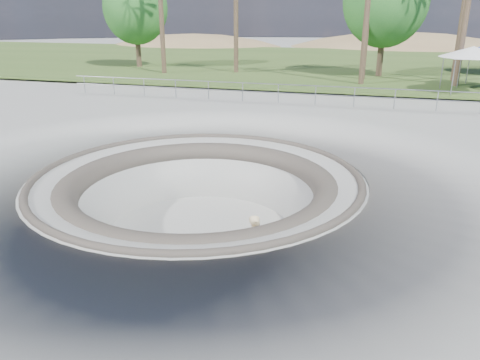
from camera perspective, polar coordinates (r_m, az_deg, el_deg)
The scene contains 10 objects.
ground at distance 14.63m, azimuth -5.18°, elevation 0.49°, with size 180.00×180.00×0.00m, color #989893.
skate_bowl at distance 15.33m, azimuth -4.97°, elevation -5.97°, with size 14.00×14.00×4.10m.
grass_strip at distance 47.33m, azimuth 10.38°, elevation 13.92°, with size 180.00×36.00×0.12m.
distant_hills at distance 71.00m, azimuth 15.27°, elevation 9.53°, with size 103.20×45.00×28.60m.
safety_railing at distance 25.68m, azimuth 4.69°, elevation 10.49°, with size 25.00×0.06×1.03m.
skateboard at distance 13.03m, azimuth 1.91°, elevation -10.93°, with size 0.76×0.31×0.08m.
skater at distance 12.64m, azimuth 1.95°, elevation -7.74°, with size 0.58×0.38×1.60m, color beige.
canopy_white at distance 31.32m, azimuth 26.54°, elevation 13.78°, with size 5.24×5.24×2.67m.
bushy_tree_left at distance 43.10m, azimuth -12.64°, elevation 19.78°, with size 5.55×5.04×8.00m.
bushy_tree_mid at distance 37.27m, azimuth 17.35°, elevation 20.16°, with size 6.05×5.50×8.73m.
Camera 1 is at (5.15, -12.82, 4.82)m, focal length 35.00 mm.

